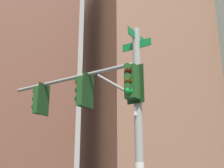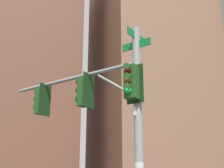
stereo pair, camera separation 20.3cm
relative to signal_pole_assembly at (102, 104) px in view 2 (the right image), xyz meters
The scene contains 2 objects.
signal_pole_assembly is the anchor object (origin of this frame).
building_brick_nearside 42.61m from the signal_pole_assembly, 60.72° to the left, with size 21.99×20.86×47.59m, color #845B47.
Camera 2 is at (-3.26, -8.10, 1.85)m, focal length 51.14 mm.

